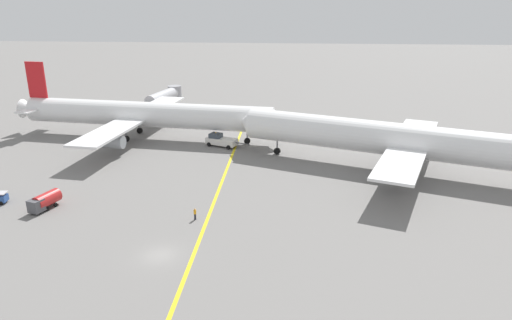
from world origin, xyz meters
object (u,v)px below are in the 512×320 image
Objects in this scene: airliner_at_gate_left at (145,115)px; gse_fuel_bowser_stubby at (44,201)px; pushback_tug at (221,140)px; jet_bridge at (166,95)px; ground_crew_marshaller_foreground at (195,214)px; airliner_being_pushed at (396,140)px.

gse_fuel_bowser_stubby is (-3.17, -37.63, -3.99)m from airliner_at_gate_left.
gse_fuel_bowser_stubby is at bearing -121.67° from pushback_tug.
pushback_tug is 39.00m from gse_fuel_bowser_stubby.
pushback_tug is 0.57× the size of jet_bridge.
jet_bridge is at bearing 108.63° from ground_crew_marshaller_foreground.
pushback_tug reaches higher than ground_crew_marshaller_foreground.
jet_bridge reaches higher than pushback_tug.
airliner_at_gate_left is 43.73m from ground_crew_marshaller_foreground.
ground_crew_marshaller_foreground is at bearing -3.43° from gse_fuel_bowser_stubby.
airliner_being_pushed reaches higher than ground_crew_marshaller_foreground.
gse_fuel_bowser_stubby is at bearing 176.57° from ground_crew_marshaller_foreground.
pushback_tug is 5.55× the size of ground_crew_marshaller_foreground.
airliner_at_gate_left is 28.48m from jet_bridge.
airliner_at_gate_left reaches higher than ground_crew_marshaller_foreground.
airliner_being_pushed is at bearing -17.94° from airliner_at_gate_left.
airliner_being_pushed is at bearing 21.71° from gse_fuel_bowser_stubby.
ground_crew_marshaller_foreground is at bearing -63.63° from airliner_at_gate_left.
pushback_tug reaches higher than gse_fuel_bowser_stubby.
pushback_tug is at bearing 93.36° from ground_crew_marshaller_foreground.
airliner_at_gate_left is at bearing -83.26° from jet_bridge.
gse_fuel_bowser_stubby is (-20.47, -33.19, 0.09)m from pushback_tug.
jet_bridge is (-3.34, 28.25, -1.26)m from airliner_at_gate_left.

